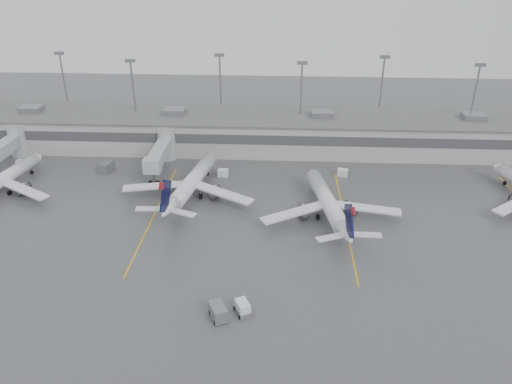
{
  "coord_description": "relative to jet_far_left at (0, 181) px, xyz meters",
  "views": [
    {
      "loc": [
        5.65,
        -55.48,
        45.36
      ],
      "look_at": [
        1.33,
        24.0,
        5.0
      ],
      "focal_mm": 35.0,
      "sensor_mm": 36.0,
      "label": 1
    }
  ],
  "objects": [
    {
      "name": "ground",
      "position": [
        49.82,
        -30.63,
        -2.74
      ],
      "size": [
        260.0,
        260.0,
        0.0
      ],
      "primitive_type": "plane",
      "color": "#4B4B4D",
      "rests_on": "ground"
    },
    {
      "name": "terminal",
      "position": [
        49.81,
        27.35,
        1.43
      ],
      "size": [
        152.0,
        17.0,
        9.45
      ],
      "color": "#A1A19C",
      "rests_on": "ground"
    },
    {
      "name": "light_masts",
      "position": [
        49.82,
        33.12,
        9.29
      ],
      "size": [
        142.4,
        8.0,
        20.6
      ],
      "color": "gray",
      "rests_on": "ground"
    },
    {
      "name": "jet_bridge_left",
      "position": [
        -5.68,
        15.09,
        1.13
      ],
      "size": [
        4.0,
        17.2,
        7.0
      ],
      "color": "#A0A2A5",
      "rests_on": "ground"
    },
    {
      "name": "jet_bridge_right",
      "position": [
        29.32,
        15.09,
        1.13
      ],
      "size": [
        4.0,
        17.2,
        7.0
      ],
      "color": "#A0A2A5",
      "rests_on": "ground"
    },
    {
      "name": "stand_markings",
      "position": [
        49.82,
        -6.63,
        -2.73
      ],
      "size": [
        105.25,
        40.0,
        0.01
      ],
      "color": "#E8AF0D",
      "rests_on": "ground"
    },
    {
      "name": "jet_far_left",
      "position": [
        0.0,
        0.0,
        0.0
      ],
      "size": [
        23.93,
        27.05,
        8.81
      ],
      "rotation": [
        0.0,
        0.0,
        -0.18
      ],
      "color": "white",
      "rests_on": "ground"
    },
    {
      "name": "jet_mid_left",
      "position": [
        38.01,
        0.58,
        0.26
      ],
      "size": [
        26.23,
        29.65,
        9.66
      ],
      "rotation": [
        0.0,
        0.0,
        -0.17
      ],
      "color": "white",
      "rests_on": "ground"
    },
    {
      "name": "jet_mid_right",
      "position": [
        64.27,
        -6.23,
        0.17
      ],
      "size": [
        25.37,
        28.69,
        9.36
      ],
      "rotation": [
        0.0,
        0.0,
        0.18
      ],
      "color": "white",
      "rests_on": "ground"
    },
    {
      "name": "baggage_tug",
      "position": [
        50.79,
        -33.23,
        -2.03
      ],
      "size": [
        2.76,
        3.27,
        1.81
      ],
      "rotation": [
        0.0,
        0.0,
        0.45
      ],
      "color": "white",
      "rests_on": "ground"
    },
    {
      "name": "baggage_cart",
      "position": [
        47.59,
        -34.43,
        -1.69
      ],
      "size": [
        2.98,
        3.61,
        2.02
      ],
      "rotation": [
        0.0,
        0.0,
        0.45
      ],
      "color": "slate",
      "rests_on": "ground"
    },
    {
      "name": "gse_uld_a",
      "position": [
        -2.05,
        12.65,
        -1.92
      ],
      "size": [
        2.54,
        1.9,
        1.64
      ],
      "primitive_type": "cube",
      "rotation": [
        0.0,
        0.0,
        -0.17
      ],
      "color": "white",
      "rests_on": "ground"
    },
    {
      "name": "gse_uld_b",
      "position": [
        43.14,
        10.4,
        -1.97
      ],
      "size": [
        2.26,
        1.57,
        1.54
      ],
      "primitive_type": "cube",
      "rotation": [
        0.0,
        0.0,
        -0.06
      ],
      "color": "white",
      "rests_on": "ground"
    },
    {
      "name": "gse_uld_c",
      "position": [
        68.75,
        11.95,
        -1.98
      ],
      "size": [
        2.41,
        1.87,
        1.52
      ],
      "primitive_type": "cube",
      "rotation": [
        0.0,
        0.0,
        -0.22
      ],
      "color": "white",
      "rests_on": "ground"
    },
    {
      "name": "gse_loader",
      "position": [
        17.46,
        11.46,
        -1.67
      ],
      "size": [
        2.84,
        3.82,
        2.15
      ],
      "primitive_type": "cube",
      "rotation": [
        0.0,
        0.0,
        -0.22
      ],
      "color": "slate",
      "rests_on": "ground"
    },
    {
      "name": "cone_b",
      "position": [
        34.4,
        6.76,
        -2.38
      ],
      "size": [
        0.45,
        0.45,
        0.72
      ],
      "primitive_type": "cone",
      "color": "#FF6E05",
      "rests_on": "ground"
    },
    {
      "name": "cone_c",
      "position": [
        63.21,
        11.18,
        -2.34
      ],
      "size": [
        0.5,
        0.5,
        0.79
      ],
      "primitive_type": "cone",
      "color": "#FF6E05",
      "rests_on": "ground"
    }
  ]
}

